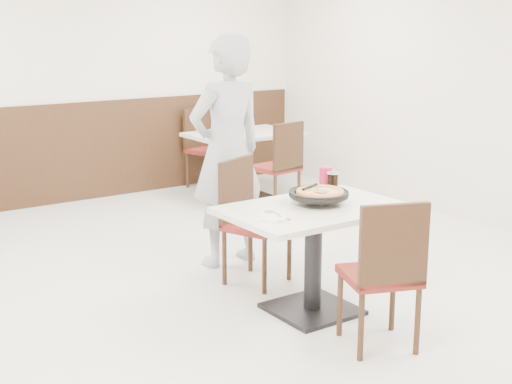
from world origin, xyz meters
TOP-DOWN VIEW (x-y plane):
  - floor at (0.00, 0.00)m, footprint 7.00×7.00m
  - wall_back at (0.00, 3.50)m, footprint 6.00×0.04m
  - wainscot_back at (0.00, 3.48)m, footprint 5.90×0.03m
  - main_table at (0.23, -0.48)m, footprint 1.28×0.93m
  - chair_near at (0.23, -1.12)m, footprint 0.54×0.54m
  - chair_far at (0.25, 0.21)m, footprint 0.55×0.55m
  - trivet at (0.31, -0.40)m, footprint 0.13×0.13m
  - pizza_pan at (0.31, -0.44)m, footprint 0.35×0.35m
  - pizza at (0.32, -0.44)m, footprint 0.32×0.32m
  - pizza_server at (0.31, -0.46)m, footprint 0.08×0.10m
  - napkin at (-0.19, -0.59)m, footprint 0.16×0.16m
  - side_plate at (-0.18, -0.58)m, footprint 0.19×0.19m
  - fork at (-0.13, -0.56)m, footprint 0.06×0.14m
  - cola_glass at (0.63, -0.21)m, footprint 0.08×0.08m
  - red_cup at (0.65, -0.11)m, footprint 0.11×0.11m
  - diner_person at (0.31, 0.72)m, footprint 0.71×0.49m
  - bg_table_right at (1.68, 2.55)m, footprint 1.22×0.82m
  - bg_chair_right_near at (1.67, 1.92)m, footprint 0.48×0.48m
  - bg_chair_right_far at (1.62, 3.22)m, footprint 0.51×0.51m

SIDE VIEW (x-z plane):
  - floor at x=0.00m, z-range 0.00..0.00m
  - main_table at x=0.23m, z-range 0.00..0.75m
  - bg_table_right at x=1.68m, z-range 0.00..0.75m
  - chair_near at x=0.23m, z-range 0.00..0.95m
  - chair_far at x=0.25m, z-range 0.00..0.95m
  - bg_chair_right_near at x=1.67m, z-range 0.00..0.95m
  - bg_chair_right_far at x=1.62m, z-range 0.00..0.95m
  - wainscot_back at x=0.00m, z-range 0.00..1.10m
  - napkin at x=-0.19m, z-range 0.75..0.75m
  - side_plate at x=-0.18m, z-range 0.75..0.77m
  - trivet at x=0.31m, z-range 0.75..0.79m
  - fork at x=-0.13m, z-range 0.77..0.77m
  - pizza_pan at x=0.31m, z-range 0.79..0.80m
  - pizza at x=0.32m, z-range 0.80..0.82m
  - cola_glass at x=0.63m, z-range 0.75..0.88m
  - red_cup at x=0.65m, z-range 0.75..0.91m
  - pizza_server at x=0.31m, z-range 0.84..0.84m
  - diner_person at x=0.31m, z-range 0.00..1.88m
  - wall_back at x=0.00m, z-range 0.00..2.80m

